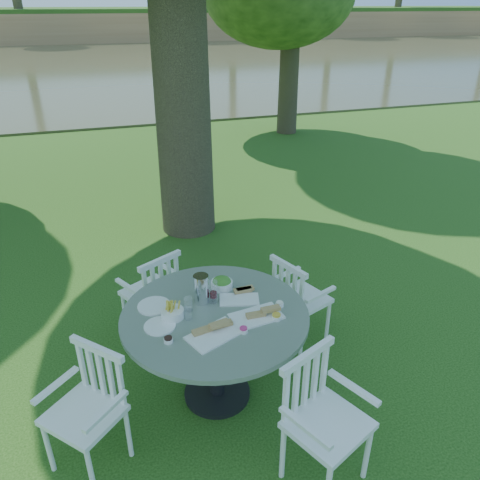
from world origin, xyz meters
name	(u,v)px	position (x,y,z in m)	size (l,w,h in m)	color
ground	(246,319)	(0.00, 0.00, 0.00)	(140.00, 140.00, 0.00)	#153B0C
table	(215,329)	(-0.57, -0.93, 0.70)	(1.46, 1.46, 0.85)	black
chair_ne	(295,295)	(0.33, -0.47, 0.54)	(0.56, 0.58, 0.91)	white
chair_nw	(156,290)	(-0.91, 0.02, 0.54)	(0.62, 0.61, 0.92)	white
chair_sw	(92,399)	(-1.54, -1.23, 0.54)	(0.64, 0.64, 0.93)	white
chair_se	(317,409)	(-0.11, -1.82, 0.58)	(0.64, 0.63, 0.98)	white
tableware	(205,303)	(-0.62, -0.85, 0.90)	(1.11, 0.87, 0.25)	white
river	(106,66)	(0.00, 23.00, 0.00)	(100.00, 28.00, 0.12)	#3C3E25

